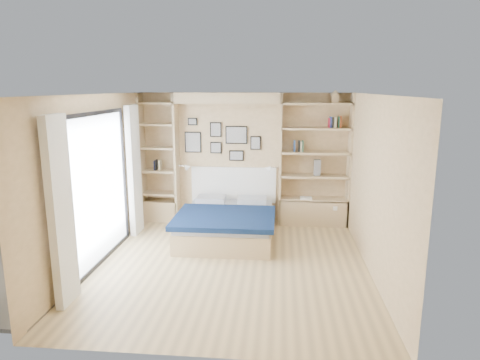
{
  "coord_description": "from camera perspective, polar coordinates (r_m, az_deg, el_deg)",
  "views": [
    {
      "loc": [
        0.68,
        -5.93,
        2.59
      ],
      "look_at": [
        0.04,
        0.9,
        1.1
      ],
      "focal_mm": 32.0,
      "sensor_mm": 36.0,
      "label": 1
    }
  ],
  "objects": [
    {
      "name": "deck",
      "position": [
        7.76,
        -28.95,
        -8.88
      ],
      "size": [
        3.2,
        4.0,
        0.05
      ],
      "primitive_type": "cube",
      "color": "#695E4D",
      "rests_on": "ground"
    },
    {
      "name": "deck_chair",
      "position": [
        7.74,
        -27.36,
        -5.56
      ],
      "size": [
        0.72,
        0.96,
        0.86
      ],
      "rotation": [
        0.0,
        0.0,
        -0.28
      ],
      "color": "tan",
      "rests_on": "ground"
    },
    {
      "name": "shelf_decor",
      "position": [
        8.06,
        8.49,
        5.72
      ],
      "size": [
        3.53,
        0.23,
        2.03
      ],
      "color": "navy",
      "rests_on": "ground"
    },
    {
      "name": "photo_gallery",
      "position": [
        8.29,
        -2.57,
        5.38
      ],
      "size": [
        1.48,
        0.02,
        0.82
      ],
      "color": "black",
      "rests_on": "ground"
    },
    {
      "name": "reading_lamps",
      "position": [
        8.13,
        -1.69,
        1.66
      ],
      "size": [
        1.92,
        0.12,
        0.15
      ],
      "color": "silver",
      "rests_on": "ground"
    },
    {
      "name": "bed",
      "position": [
        7.56,
        -1.7,
        -5.67
      ],
      "size": [
        1.66,
        2.06,
        1.07
      ],
      "color": "tan",
      "rests_on": "ground"
    },
    {
      "name": "room_shell",
      "position": [
        7.68,
        -2.75,
        0.84
      ],
      "size": [
        4.5,
        4.5,
        4.5
      ],
      "color": "#D6B283",
      "rests_on": "ground"
    },
    {
      "name": "ground",
      "position": [
        6.51,
        -1.13,
        -11.24
      ],
      "size": [
        4.5,
        4.5,
        0.0
      ],
      "primitive_type": "plane",
      "color": "tan",
      "rests_on": "ground"
    }
  ]
}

